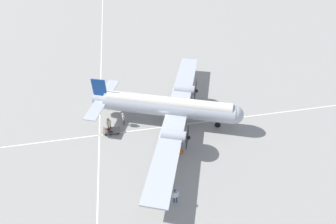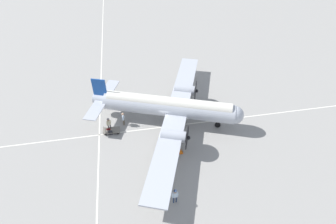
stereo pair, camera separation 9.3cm
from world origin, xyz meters
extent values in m
plane|color=gray|center=(0.00, 0.00, 0.00)|extent=(300.00, 300.00, 0.00)
cube|color=silver|center=(0.00, 1.03, 0.00)|extent=(120.00, 0.16, 0.01)
cube|color=silver|center=(8.68, 0.00, 0.00)|extent=(0.16, 120.00, 0.01)
cylinder|color=#ADB2BC|center=(0.00, 0.00, 2.26)|extent=(15.93, 7.90, 2.31)
cylinder|color=silver|center=(0.00, 0.00, 2.89)|extent=(14.94, 6.97, 1.62)
sphere|color=#ADB2BC|center=(-7.55, 2.87, 2.26)|extent=(2.20, 2.20, 2.20)
cylinder|color=#ADB2BC|center=(7.55, -2.87, 2.37)|extent=(3.40, 2.31, 1.27)
cube|color=#194799|center=(8.11, -3.08, 3.99)|extent=(1.71, 0.76, 2.66)
cube|color=#ADB2BC|center=(7.92, -3.01, 2.49)|extent=(4.53, 8.61, 0.10)
cube|color=#ADB2BC|center=(-1.11, 0.42, 1.97)|extent=(11.95, 26.06, 0.20)
cylinder|color=#ADB2BC|center=(-2.99, -3.76, 1.99)|extent=(3.03, 2.17, 1.27)
cylinder|color=black|center=(-4.41, -3.22, 1.99)|extent=(0.99, 2.51, 2.67)
sphere|color=black|center=(-4.53, -3.17, 1.99)|extent=(0.45, 0.45, 0.45)
cylinder|color=#ADB2BC|center=(0.26, 4.79, 1.99)|extent=(3.03, 2.17, 1.27)
cylinder|color=black|center=(-1.16, 5.33, 1.99)|extent=(0.99, 2.51, 2.67)
sphere|color=black|center=(-1.29, 5.38, 1.99)|extent=(0.45, 0.45, 0.45)
cylinder|color=#4C4C51|center=(-2.73, -3.86, 1.01)|extent=(0.18, 0.18, 0.93)
cylinder|color=black|center=(-2.73, -3.86, 0.55)|extent=(1.13, 0.67, 1.10)
cylinder|color=#4C4C51|center=(0.52, 4.70, 1.01)|extent=(0.18, 0.18, 0.93)
cylinder|color=black|center=(0.52, 4.70, 0.55)|extent=(1.13, 0.67, 1.10)
cylinder|color=#4C4C51|center=(-5.89, 2.24, 0.78)|extent=(0.14, 0.14, 0.87)
cylinder|color=black|center=(-5.89, 2.24, 0.35)|extent=(0.72, 0.42, 0.70)
cylinder|color=navy|center=(1.58, 11.59, 0.43)|extent=(0.13, 0.13, 0.87)
cylinder|color=navy|center=(1.33, 11.57, 0.43)|extent=(0.13, 0.13, 0.87)
cube|color=silver|center=(1.45, 11.58, 1.19)|extent=(0.43, 0.23, 0.65)
sphere|color=tan|center=(1.45, 11.58, 1.66)|extent=(0.29, 0.29, 0.29)
cylinder|color=silver|center=(1.71, 11.60, 1.16)|extent=(0.10, 0.10, 0.62)
cylinder|color=silver|center=(1.20, 11.56, 1.16)|extent=(0.10, 0.10, 0.62)
cube|color=black|center=(1.46, 11.47, 1.27)|extent=(0.05, 0.01, 0.42)
cylinder|color=navy|center=(1.45, 11.58, 1.79)|extent=(0.33, 0.33, 0.07)
cylinder|color=#2D2D33|center=(7.49, 0.41, 0.43)|extent=(0.12, 0.12, 0.85)
cylinder|color=#2D2D33|center=(7.28, 0.27, 0.43)|extent=(0.12, 0.12, 0.85)
cube|color=beige|center=(7.39, 0.34, 1.17)|extent=(0.45, 0.39, 0.64)
sphere|color=#8C6647|center=(7.39, 0.34, 1.64)|extent=(0.28, 0.28, 0.28)
cylinder|color=beige|center=(7.60, 0.48, 1.14)|extent=(0.10, 0.10, 0.61)
cylinder|color=beige|center=(7.17, 0.20, 1.14)|extent=(0.10, 0.10, 0.61)
cube|color=maroon|center=(7.44, 0.25, 1.25)|extent=(0.05, 0.04, 0.41)
cylinder|color=#2D2D33|center=(7.39, 0.34, 1.76)|extent=(0.41, 0.41, 0.07)
cylinder|color=#473D2D|center=(5.59, -0.52, 0.44)|extent=(0.13, 0.13, 0.88)
cylinder|color=#473D2D|center=(5.62, -0.26, 0.44)|extent=(0.13, 0.13, 0.88)
cube|color=silver|center=(5.60, -0.39, 1.22)|extent=(0.26, 0.45, 0.66)
sphere|color=tan|center=(5.60, -0.39, 1.69)|extent=(0.29, 0.29, 0.29)
cylinder|color=silver|center=(5.57, -0.65, 1.18)|extent=(0.10, 0.10, 0.63)
cylinder|color=silver|center=(5.64, -0.13, 1.18)|extent=(0.10, 0.10, 0.63)
cube|color=#232328|center=(7.30, 1.19, 0.29)|extent=(0.48, 0.16, 0.58)
cube|color=black|center=(7.30, 1.19, 0.61)|extent=(0.17, 0.11, 0.02)
cube|color=maroon|center=(7.53, 0.62, 0.23)|extent=(0.48, 0.19, 0.47)
cube|color=#551515|center=(7.53, 0.62, 0.50)|extent=(0.17, 0.14, 0.02)
cube|color=#6B665B|center=(7.15, 0.78, 0.30)|extent=(2.08, 1.29, 0.04)
cube|color=#6B665B|center=(8.13, 0.73, 0.54)|extent=(0.10, 1.19, 0.04)
cylinder|color=#6B665B|center=(8.10, 0.16, 0.43)|extent=(0.04, 0.04, 0.22)
cylinder|color=#6B665B|center=(8.16, 1.29, 0.43)|extent=(0.04, 0.04, 0.22)
cylinder|color=black|center=(6.36, 0.34, 0.14)|extent=(0.28, 0.07, 0.28)
cylinder|color=black|center=(6.41, 1.29, 0.14)|extent=(0.28, 0.07, 0.28)
cylinder|color=black|center=(7.89, 0.26, 0.14)|extent=(0.28, 0.07, 0.28)
cylinder|color=black|center=(7.94, 1.21, 0.14)|extent=(0.28, 0.07, 0.28)
cube|color=orange|center=(-0.45, 5.62, 0.01)|extent=(0.46, 0.46, 0.03)
cone|color=orange|center=(-0.45, 5.62, 0.30)|extent=(0.39, 0.39, 0.61)
camera|label=1|loc=(4.67, 25.03, 22.23)|focal=28.00mm
camera|label=2|loc=(4.58, 25.05, 22.23)|focal=28.00mm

